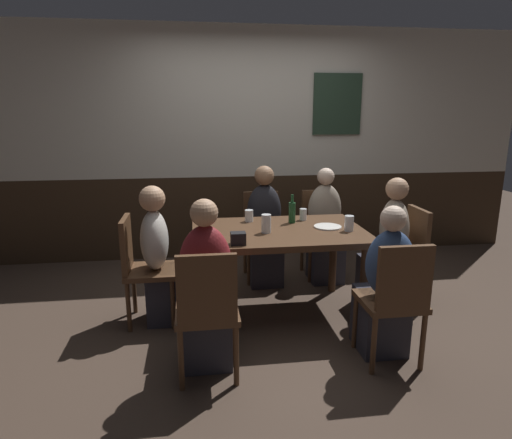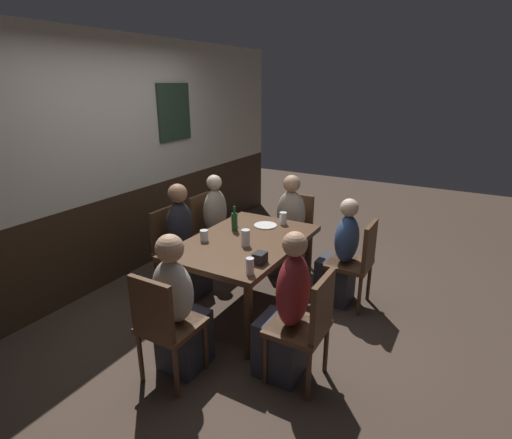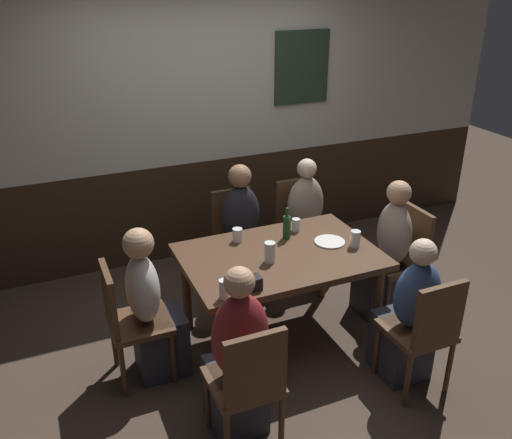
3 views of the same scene
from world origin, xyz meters
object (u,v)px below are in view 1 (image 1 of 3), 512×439
Objects in this scene: person_mid_far at (265,234)px; highball_clear at (349,224)px; beer_bottle_green at (292,212)px; person_left_near at (206,298)px; person_head_east at (387,254)px; chair_right_far at (321,228)px; person_head_west at (162,265)px; dining_table at (279,240)px; condiment_caddy at (238,238)px; tumbler_short at (249,217)px; chair_mid_far at (262,230)px; chair_head_east at (405,252)px; tumbler_water at (303,215)px; chair_right_near at (395,297)px; chair_head_west at (141,264)px; pint_glass_pale at (266,225)px; person_right_far at (325,234)px; chair_left_near at (207,308)px; pint_glass_stout at (210,239)px; plate_white_large at (328,227)px; person_right_near at (384,293)px.

person_mid_far is 1.05m from highball_clear.
person_mid_far reaches higher than beer_bottle_green.
person_head_east is at bearing 24.70° from person_left_near.
person_head_west is (-1.58, -0.89, -0.02)m from chair_right_far.
person_left_near is at bearing -130.49° from dining_table.
condiment_caddy is (0.59, -0.36, 0.31)m from person_head_west.
beer_bottle_green is at bearing -14.66° from tumbler_short.
beer_bottle_green is (0.16, -0.67, 0.34)m from chair_mid_far.
tumbler_water is at bearing 160.85° from chair_head_east.
chair_right_far and chair_right_near have the same top height.
pint_glass_pale is at bearing -4.46° from chair_head_west.
condiment_caddy is at bearing -166.30° from chair_head_east.
person_mid_far is at bearing 32.95° from chair_head_west.
chair_right_near is 1.24m from beer_bottle_green.
person_left_near reaches higher than person_right_far.
tumbler_water is at bearing 13.34° from person_head_west.
person_mid_far reaches higher than highball_clear.
chair_right_far is 0.77× the size of person_head_east.
person_head_east reaches higher than chair_head_west.
person_left_near is 1.73m from person_head_east.
chair_right_far and chair_left_near have the same top height.
person_head_east reaches higher than tumbler_short.
chair_left_near reaches higher than tumbler_water.
dining_table is 13.60× the size of tumbler_short.
tumbler_short is at bearing 166.95° from chair_head_east.
pint_glass_stout is 1.07m from plate_white_large.
chair_head_east is at bearing 3.62° from pint_glass_pale.
person_left_near is (-0.62, -1.45, -0.01)m from person_mid_far.
chair_right_far is at bearing 52.67° from pint_glass_pale.
dining_table is 12.79× the size of condiment_caddy.
tumbler_short is (-0.09, 0.39, -0.02)m from pint_glass_pale.
pint_glass_stout is (0.38, -0.39, 0.32)m from person_head_west.
person_right_near is (0.00, 0.16, -0.04)m from chair_right_near.
pint_glass_stout reaches higher than highball_clear.
person_left_near is at bearing -129.63° from beer_bottle_green.
person_head_east reaches higher than chair_left_near.
person_right_near is (-0.34, -0.72, -0.03)m from person_head_east.
person_mid_far is at bearing 122.61° from tumbler_water.
highball_clear is at bearing -56.52° from person_mid_far.
chair_head_east reaches higher than tumbler_water.
chair_right_far and chair_head_east have the same top height.
chair_mid_far is 1.02m from pint_glass_pale.
pint_glass_stout is (-0.57, -1.12, 0.30)m from person_mid_far.
tumbler_short is (0.75, 0.31, 0.31)m from person_head_west.
highball_clear is at bearing 27.32° from person_left_near.
person_head_west is 1.55m from highball_clear.
person_head_west is 4.91× the size of plate_white_large.
chair_right_far is at bearing 90.00° from person_right_near.
person_head_west is 10.91× the size of tumbler_short.
condiment_caddy is at bearing -132.51° from beer_bottle_green.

